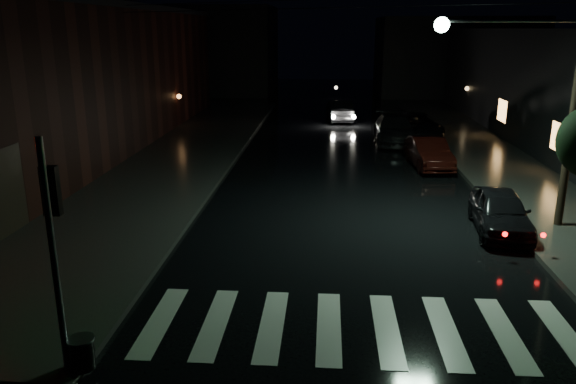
% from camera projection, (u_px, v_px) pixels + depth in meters
% --- Properties ---
extents(ground, '(120.00, 120.00, 0.00)m').
position_uv_depth(ground, '(211.00, 335.00, 11.41)').
color(ground, black).
rests_on(ground, ground).
extents(sidewalk_left, '(6.00, 44.00, 0.15)m').
position_uv_depth(sidewalk_left, '(164.00, 166.00, 25.13)').
color(sidewalk_left, '#282826').
rests_on(sidewalk_left, ground).
extents(sidewalk_right, '(4.00, 44.00, 0.15)m').
position_uv_depth(sidewalk_right, '(506.00, 172.00, 24.13)').
color(sidewalk_right, '#282826').
rests_on(sidewalk_right, ground).
extents(building_left, '(10.00, 36.00, 7.00)m').
position_uv_depth(building_left, '(26.00, 83.00, 26.56)').
color(building_left, black).
rests_on(building_left, ground).
extents(building_far_left, '(14.00, 10.00, 8.00)m').
position_uv_depth(building_far_left, '(201.00, 50.00, 54.05)').
color(building_far_left, black).
rests_on(building_far_left, ground).
extents(building_far_right, '(14.00, 10.00, 7.00)m').
position_uv_depth(building_far_right, '(454.00, 56.00, 52.58)').
color(building_far_right, black).
rests_on(building_far_right, ground).
extents(crosswalk, '(9.00, 3.00, 0.01)m').
position_uv_depth(crosswalk, '(358.00, 328.00, 11.69)').
color(crosswalk, beige).
rests_on(crosswalk, ground).
extents(signal_pole_corner, '(0.68, 0.61, 4.20)m').
position_uv_depth(signal_pole_corner, '(69.00, 296.00, 9.73)').
color(signal_pole_corner, slate).
rests_on(signal_pole_corner, ground).
extents(utility_pole, '(4.92, 0.44, 8.00)m').
position_uv_depth(utility_pole, '(555.00, 79.00, 16.23)').
color(utility_pole, black).
rests_on(utility_pole, ground).
extents(parked_car_a, '(1.89, 3.94, 1.30)m').
position_uv_depth(parked_car_a, '(500.00, 211.00, 17.08)').
color(parked_car_a, black).
rests_on(parked_car_a, ground).
extents(parked_car_b, '(1.74, 4.15, 1.33)m').
position_uv_depth(parked_car_b, '(429.00, 153.00, 25.00)').
color(parked_car_b, black).
rests_on(parked_car_b, ground).
extents(parked_car_c, '(2.19, 5.14, 1.48)m').
position_uv_depth(parked_car_c, '(394.00, 129.00, 30.51)').
color(parked_car_c, black).
rests_on(parked_car_c, ground).
extents(parked_car_d, '(2.76, 4.95, 1.31)m').
position_uv_depth(parked_car_d, '(417.00, 125.00, 32.28)').
color(parked_car_d, black).
rests_on(parked_car_d, ground).
extents(oncoming_car, '(1.87, 4.37, 1.40)m').
position_uv_depth(oncoming_car, '(339.00, 111.00, 37.61)').
color(oncoming_car, black).
rests_on(oncoming_car, ground).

